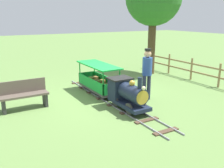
# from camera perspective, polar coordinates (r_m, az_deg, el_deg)

# --- Properties ---
(ground_plane) EXTENTS (60.00, 60.00, 0.00)m
(ground_plane) POSITION_cam_1_polar(r_m,az_deg,el_deg) (8.09, -1.63, -3.01)
(ground_plane) COLOR #608442
(track) EXTENTS (0.69, 5.70, 0.04)m
(track) POSITION_cam_1_polar(r_m,az_deg,el_deg) (7.73, -0.09, -3.77)
(track) COLOR gray
(track) RESTS_ON ground_plane
(locomotive) EXTENTS (0.65, 1.44, 1.02)m
(locomotive) POSITION_cam_1_polar(r_m,az_deg,el_deg) (6.88, 3.52, -2.14)
(locomotive) COLOR #192338
(locomotive) RESTS_ON ground_plane
(passenger_car) EXTENTS (0.75, 2.00, 0.97)m
(passenger_car) POSITION_cam_1_polar(r_m,az_deg,el_deg) (8.37, -3.17, 0.63)
(passenger_car) COLOR #3F3F3F
(passenger_car) RESTS_ON ground_plane
(conductor_person) EXTENTS (0.30, 0.30, 1.62)m
(conductor_person) POSITION_cam_1_polar(r_m,az_deg,el_deg) (7.65, 8.14, 3.18)
(conductor_person) COLOR #282D47
(conductor_person) RESTS_ON ground_plane
(park_bench) EXTENTS (1.30, 0.42, 0.82)m
(park_bench) POSITION_cam_1_polar(r_m,az_deg,el_deg) (7.38, -19.70, -2.38)
(park_bench) COLOR brown
(park_bench) RESTS_ON ground_plane
(fence_section) EXTENTS (0.08, 6.78, 0.90)m
(fence_section) POSITION_cam_1_polar(r_m,az_deg,el_deg) (10.29, 20.68, 2.78)
(fence_section) COLOR #93754C
(fence_section) RESTS_ON ground_plane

